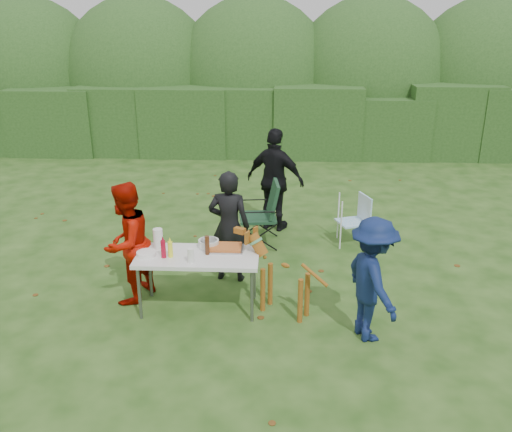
{
  "coord_description": "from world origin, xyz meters",
  "views": [
    {
      "loc": [
        0.8,
        -5.94,
        3.53
      ],
      "look_at": [
        0.48,
        0.73,
        1.0
      ],
      "focal_mm": 38.0,
      "sensor_mm": 36.0,
      "label": 1
    }
  ],
  "objects_px": {
    "dog": "(285,277)",
    "beer_bottle": "(207,245)",
    "mustard_bottle": "(170,249)",
    "folding_table": "(198,259)",
    "person_cook": "(229,227)",
    "person_red_jacket": "(127,243)",
    "child": "(372,280)",
    "camping_chair": "(258,214)",
    "person_black_puffy": "(275,180)",
    "ketchup_bottle": "(163,249)",
    "lawn_chair": "(352,220)",
    "paper_towel_roll": "(158,239)"
  },
  "relations": [
    {
      "from": "paper_towel_roll",
      "to": "person_black_puffy",
      "type": "bearing_deg",
      "value": 60.91
    },
    {
      "from": "paper_towel_roll",
      "to": "camping_chair",
      "type": "bearing_deg",
      "value": 58.2
    },
    {
      "from": "person_cook",
      "to": "mustard_bottle",
      "type": "xyz_separation_m",
      "value": [
        -0.63,
        -0.91,
        0.05
      ]
    },
    {
      "from": "lawn_chair",
      "to": "beer_bottle",
      "type": "xyz_separation_m",
      "value": [
        -2.04,
        -2.12,
        0.45
      ]
    },
    {
      "from": "folding_table",
      "to": "person_black_puffy",
      "type": "distance_m",
      "value": 2.89
    },
    {
      "from": "folding_table",
      "to": "person_red_jacket",
      "type": "height_order",
      "value": "person_red_jacket"
    },
    {
      "from": "dog",
      "to": "lawn_chair",
      "type": "height_order",
      "value": "dog"
    },
    {
      "from": "dog",
      "to": "ketchup_bottle",
      "type": "distance_m",
      "value": 1.51
    },
    {
      "from": "person_red_jacket",
      "to": "mustard_bottle",
      "type": "height_order",
      "value": "person_red_jacket"
    },
    {
      "from": "mustard_bottle",
      "to": "beer_bottle",
      "type": "relative_size",
      "value": 0.83
    },
    {
      "from": "paper_towel_roll",
      "to": "person_red_jacket",
      "type": "bearing_deg",
      "value": 176.67
    },
    {
      "from": "beer_bottle",
      "to": "person_cook",
      "type": "bearing_deg",
      "value": 76.66
    },
    {
      "from": "folding_table",
      "to": "paper_towel_roll",
      "type": "height_order",
      "value": "paper_towel_roll"
    },
    {
      "from": "folding_table",
      "to": "ketchup_bottle",
      "type": "height_order",
      "value": "ketchup_bottle"
    },
    {
      "from": "child",
      "to": "camping_chair",
      "type": "bearing_deg",
      "value": 9.22
    },
    {
      "from": "mustard_bottle",
      "to": "child",
      "type": "bearing_deg",
      "value": -11.16
    },
    {
      "from": "person_cook",
      "to": "mustard_bottle",
      "type": "distance_m",
      "value": 1.1
    },
    {
      "from": "ketchup_bottle",
      "to": "beer_bottle",
      "type": "distance_m",
      "value": 0.53
    },
    {
      "from": "folding_table",
      "to": "lawn_chair",
      "type": "xyz_separation_m",
      "value": [
        2.16,
        2.15,
        -0.28
      ]
    },
    {
      "from": "folding_table",
      "to": "beer_bottle",
      "type": "relative_size",
      "value": 6.25
    },
    {
      "from": "person_black_puffy",
      "to": "child",
      "type": "bearing_deg",
      "value": 133.25
    },
    {
      "from": "dog",
      "to": "beer_bottle",
      "type": "height_order",
      "value": "dog"
    },
    {
      "from": "lawn_chair",
      "to": "person_cook",
      "type": "bearing_deg",
      "value": 15.97
    },
    {
      "from": "paper_towel_roll",
      "to": "dog",
      "type": "bearing_deg",
      "value": -8.54
    },
    {
      "from": "beer_bottle",
      "to": "lawn_chair",
      "type": "bearing_deg",
      "value": 46.15
    },
    {
      "from": "mustard_bottle",
      "to": "paper_towel_roll",
      "type": "distance_m",
      "value": 0.32
    },
    {
      "from": "child",
      "to": "ketchup_bottle",
      "type": "bearing_deg",
      "value": 60.51
    },
    {
      "from": "lawn_chair",
      "to": "paper_towel_roll",
      "type": "height_order",
      "value": "paper_towel_roll"
    },
    {
      "from": "person_cook",
      "to": "mustard_bottle",
      "type": "relative_size",
      "value": 7.86
    },
    {
      "from": "camping_chair",
      "to": "lawn_chair",
      "type": "bearing_deg",
      "value": 177.3
    },
    {
      "from": "person_black_puffy",
      "to": "ketchup_bottle",
      "type": "distance_m",
      "value": 3.11
    },
    {
      "from": "person_cook",
      "to": "dog",
      "type": "xyz_separation_m",
      "value": [
        0.77,
        -0.9,
        -0.29
      ]
    },
    {
      "from": "mustard_bottle",
      "to": "ketchup_bottle",
      "type": "relative_size",
      "value": 0.91
    },
    {
      "from": "ketchup_bottle",
      "to": "paper_towel_roll",
      "type": "relative_size",
      "value": 0.85
    },
    {
      "from": "person_black_puffy",
      "to": "beer_bottle",
      "type": "relative_size",
      "value": 7.29
    },
    {
      "from": "folding_table",
      "to": "paper_towel_roll",
      "type": "distance_m",
      "value": 0.58
    },
    {
      "from": "person_red_jacket",
      "to": "dog",
      "type": "relative_size",
      "value": 1.51
    },
    {
      "from": "person_black_puffy",
      "to": "lawn_chair",
      "type": "height_order",
      "value": "person_black_puffy"
    },
    {
      "from": "person_black_puffy",
      "to": "paper_towel_roll",
      "type": "distance_m",
      "value": 2.93
    },
    {
      "from": "dog",
      "to": "mustard_bottle",
      "type": "distance_m",
      "value": 1.43
    },
    {
      "from": "person_cook",
      "to": "camping_chair",
      "type": "distance_m",
      "value": 1.29
    },
    {
      "from": "child",
      "to": "ketchup_bottle",
      "type": "height_order",
      "value": "child"
    },
    {
      "from": "ketchup_bottle",
      "to": "beer_bottle",
      "type": "height_order",
      "value": "beer_bottle"
    },
    {
      "from": "dog",
      "to": "beer_bottle",
      "type": "distance_m",
      "value": 1.03
    },
    {
      "from": "folding_table",
      "to": "mustard_bottle",
      "type": "bearing_deg",
      "value": -166.89
    },
    {
      "from": "camping_chair",
      "to": "folding_table",
      "type": "bearing_deg",
      "value": 66.03
    },
    {
      "from": "ketchup_bottle",
      "to": "camping_chair",
      "type": "bearing_deg",
      "value": 64.02
    },
    {
      "from": "person_cook",
      "to": "beer_bottle",
      "type": "xyz_separation_m",
      "value": [
        -0.19,
        -0.81,
        0.07
      ]
    },
    {
      "from": "person_red_jacket",
      "to": "dog",
      "type": "distance_m",
      "value": 2.04
    },
    {
      "from": "mustard_bottle",
      "to": "folding_table",
      "type": "bearing_deg",
      "value": 13.11
    }
  ]
}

